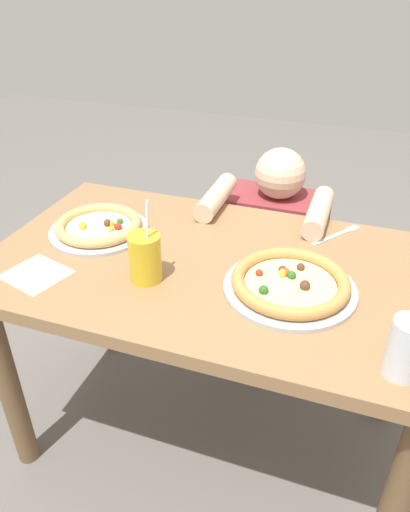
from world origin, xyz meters
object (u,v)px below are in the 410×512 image
(fork, at_px, (338,234))
(pizza_near, at_px, (290,283))
(pizza_far, at_px, (99,227))
(water_cup_clear, at_px, (406,348))
(diner_seated, at_px, (272,265))
(drink_cup_colored, at_px, (145,258))

(fork, bearing_deg, pizza_near, -104.49)
(fork, bearing_deg, pizza_far, -161.98)
(water_cup_clear, bearing_deg, diner_seated, 117.24)
(water_cup_clear, bearing_deg, drink_cup_colored, 167.73)
(pizza_near, xyz_separation_m, drink_cup_colored, (-0.38, -0.08, 0.05))
(pizza_near, distance_m, diner_seated, 0.75)
(drink_cup_colored, bearing_deg, fork, 42.08)
(drink_cup_colored, relative_size, fork, 1.35)
(pizza_near, height_order, drink_cup_colored, drink_cup_colored)
(pizza_far, bearing_deg, fork, 18.02)
(pizza_far, height_order, drink_cup_colored, drink_cup_colored)
(drink_cup_colored, height_order, fork, drink_cup_colored)
(drink_cup_colored, relative_size, water_cup_clear, 1.71)
(pizza_far, bearing_deg, pizza_near, -9.91)
(pizza_near, height_order, pizza_far, pizza_near)
(pizza_far, distance_m, drink_cup_colored, 0.32)
(pizza_far, distance_m, water_cup_clear, 0.97)
(pizza_near, xyz_separation_m, diner_seated, (-0.16, 0.63, -0.37))
(diner_seated, bearing_deg, pizza_near, -75.54)
(pizza_near, relative_size, drink_cup_colored, 1.48)
(pizza_far, xyz_separation_m, water_cup_clear, (0.91, -0.33, 0.05))
(pizza_near, distance_m, water_cup_clear, 0.36)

